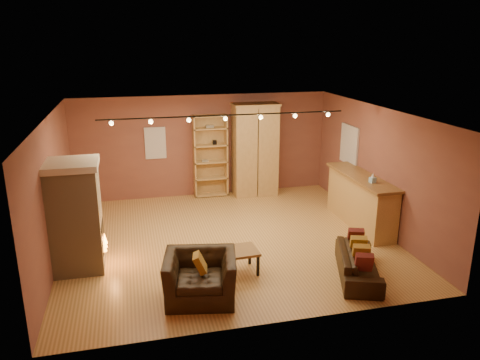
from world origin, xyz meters
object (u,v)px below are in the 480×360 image
object	(u,v)px
bar_counter	(361,200)
coffee_table	(241,253)
bookcase	(210,155)
fireplace	(76,216)
armoire	(255,150)
armchair	(200,270)
loveseat	(359,258)

from	to	relation	value
bar_counter	coffee_table	world-z (taller)	bar_counter
bookcase	bar_counter	xyz separation A→B (m)	(3.03, -3.02, -0.54)
fireplace	bar_counter	distance (m)	6.30
fireplace	armoire	size ratio (longest dim) A/B	0.82
bar_counter	armchair	distance (m)	4.79
bar_counter	coffee_table	bearing A→B (deg)	-153.94
coffee_table	bookcase	bearing A→B (deg)	87.01
bookcase	armoire	world-z (taller)	armoire
bookcase	armoire	distance (m)	1.25
bookcase	loveseat	distance (m)	5.67
fireplace	loveseat	distance (m)	5.32
loveseat	coffee_table	world-z (taller)	loveseat
armoire	bar_counter	size ratio (longest dim) A/B	1.01
bar_counter	armchair	size ratio (longest dim) A/B	1.92
armoire	loveseat	world-z (taller)	armoire
coffee_table	bar_counter	bearing A→B (deg)	26.06
bar_counter	fireplace	bearing A→B (deg)	-173.51
armoire	armchair	size ratio (longest dim) A/B	1.95
armoire	coffee_table	distance (m)	4.74
bookcase	coffee_table	bearing A→B (deg)	-92.99
armchair	bookcase	bearing A→B (deg)	88.79
armoire	bar_counter	world-z (taller)	armoire
fireplace	loveseat	size ratio (longest dim) A/B	1.17
coffee_table	armchair	bearing A→B (deg)	-140.21
loveseat	bookcase	bearing A→B (deg)	38.59
bar_counter	coffee_table	xyz separation A→B (m)	(-3.27, -1.60, -0.23)
armoire	fireplace	bearing A→B (deg)	-141.56
armchair	coffee_table	distance (m)	1.17
bar_counter	armchair	xyz separation A→B (m)	(-4.17, -2.35, -0.09)
bar_counter	coffee_table	size ratio (longest dim) A/B	4.04
armchair	coffee_table	xyz separation A→B (m)	(0.90, 0.75, -0.14)
loveseat	armchair	world-z (taller)	armchair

